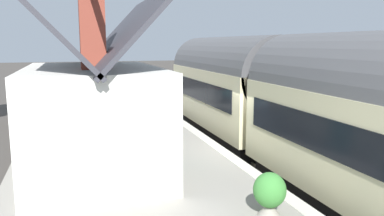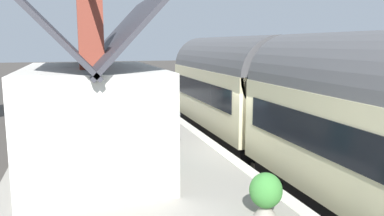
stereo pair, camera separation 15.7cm
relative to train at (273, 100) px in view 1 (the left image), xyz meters
The scene contains 12 objects.
ground_plane 2.57m from the train, 136.92° to the left, with size 160.00×160.00×0.00m, color #423D38.
platform 5.35m from the train, 100.99° to the left, with size 32.00×6.09×0.85m, color gray.
platform_edge_coping 2.66m from the train, 114.80° to the left, with size 32.00×0.36×0.02m, color beige.
rail_near 2.46m from the train, 143.07° to the right, with size 52.00×0.08×0.14m, color gray.
rail_far 2.45m from the train, 143.21° to the left, with size 52.00×0.08×0.14m, color gray.
train is the anchor object (origin of this frame).
station_building 5.92m from the train, 101.29° to the left, with size 5.92×3.48×5.63m.
bench_near_building 9.07m from the train, 29.14° to the left, with size 1.41×0.46×0.88m.
bench_platform_end 7.01m from the train, 42.95° to the left, with size 1.42×0.48×0.88m.
planter_bench_right 5.96m from the train, 150.76° to the left, with size 0.62×0.62×0.84m.
planter_bench_left 10.33m from the train, 46.00° to the left, with size 0.60×0.60×0.88m.
station_sign_board 6.19m from the train, 28.60° to the left, with size 0.96×0.06×1.57m.
Camera 1 is at (-10.35, 5.41, 4.05)m, focal length 36.40 mm.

